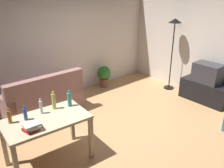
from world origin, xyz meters
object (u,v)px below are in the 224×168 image
object	(u,v)px
couch	(42,100)
tv	(208,73)
desk	(46,125)
bottle_tall	(69,99)
bottle_blue	(25,114)
bottle_clear	(41,107)
bottle_squat	(54,101)
tv_stand	(205,92)
potted_plant	(104,75)
torchiere_lamp	(174,35)
book_stack	(33,127)
bottle_amber	(9,117)

from	to	relation	value
couch	tv	size ratio (longest dim) A/B	2.68
desk	bottle_tall	distance (m)	0.54
desk	bottle_blue	size ratio (longest dim) A/B	5.64
bottle_clear	bottle_squat	size ratio (longest dim) A/B	0.85
tv_stand	potted_plant	distance (m)	2.54
couch	torchiere_lamp	bearing A→B (deg)	164.03
potted_plant	bottle_blue	xyz separation A→B (m)	(-2.73, -1.64, 0.52)
bottle_blue	bottle_tall	bearing A→B (deg)	-3.10
tv_stand	bottle_tall	bearing A→B (deg)	80.63
bottle_tall	desk	bearing A→B (deg)	-166.55
bottle_blue	book_stack	distance (m)	0.32
torchiere_lamp	bottle_tall	xyz separation A→B (m)	(-3.27, -0.47, -0.53)
couch	bottle_tall	size ratio (longest dim) A/B	6.00
potted_plant	bottle_blue	bearing A→B (deg)	-149.03
couch	bottle_clear	distance (m)	1.53
bottle_blue	bottle_clear	bearing A→B (deg)	5.45
bottle_tall	bottle_blue	bearing A→B (deg)	176.90
torchiere_lamp	desk	xyz separation A→B (m)	(-3.74, -0.58, -0.76)
bottle_blue	bottle_clear	size ratio (longest dim) A/B	0.89
potted_plant	bottle_blue	world-z (taller)	bottle_blue
desk	bottle_clear	world-z (taller)	bottle_clear
tv	bottle_clear	bearing A→B (deg)	80.81
bottle_squat	book_stack	bearing A→B (deg)	-144.95
bottle_tall	tv	bearing A→B (deg)	-9.36
book_stack	potted_plant	bearing A→B (deg)	35.24
torchiere_lamp	bottle_amber	bearing A→B (deg)	-174.91
potted_plant	bottle_tall	size ratio (longest dim) A/B	2.13
tv	desk	size ratio (longest dim) A/B	0.48
desk	bottle_clear	distance (m)	0.28
bottle_squat	bottle_tall	xyz separation A→B (m)	(0.23, -0.07, -0.01)
couch	book_stack	distance (m)	1.92
couch	tv	distance (m)	3.71
bottle_amber	bottle_squat	distance (m)	0.67
tv_stand	tv	world-z (taller)	tv
potted_plant	tv_stand	bearing A→B (deg)	-60.88
torchiere_lamp	bottle_tall	size ratio (longest dim) A/B	6.77
tv_stand	tv	xyz separation A→B (m)	(0.00, 0.00, 0.46)
couch	book_stack	bearing A→B (deg)	62.49
tv_stand	bottle_clear	bearing A→B (deg)	80.81
tv	desk	world-z (taller)	tv
couch	bottle_clear	world-z (taller)	bottle_clear
potted_plant	bottle_amber	distance (m)	3.38
tv	bottle_amber	size ratio (longest dim) A/B	2.60
bottle_amber	tv_stand	bearing A→B (deg)	-8.64
tv	bottle_tall	xyz separation A→B (m)	(-3.28, 0.54, 0.18)
torchiere_lamp	bottle_amber	distance (m)	4.22
tv_stand	desk	xyz separation A→B (m)	(-3.74, 0.43, 0.41)
potted_plant	bottle_clear	xyz separation A→B (m)	(-2.48, -1.62, 0.54)
couch	desk	xyz separation A→B (m)	(-0.59, -1.48, 0.34)
bottle_clear	bottle_blue	bearing A→B (deg)	-174.55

